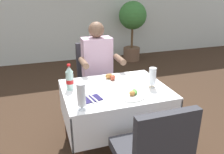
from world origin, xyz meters
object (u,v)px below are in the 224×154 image
beer_glass_left (152,78)px  cola_bottle_primary (70,79)px  plate_near_camera (132,95)px  main_dining_table (115,104)px  potted_plant_corner (133,22)px  chair_near_camera_side (152,154)px  napkin_cutlery_set (91,99)px  chair_far_diner_seat (95,76)px  beer_glass_middle (81,96)px  plate_far_diner (112,79)px  seated_diner_far (98,67)px

beer_glass_left → cola_bottle_primary: (-0.76, 0.21, 0.01)m
plate_near_camera → cola_bottle_primary: cola_bottle_primary is taller
main_dining_table → cola_bottle_primary: bearing=164.5°
main_dining_table → potted_plant_corner: potted_plant_corner is taller
potted_plant_corner → chair_near_camera_side: bearing=-110.9°
cola_bottle_primary → napkin_cutlery_set: cola_bottle_primary is taller
napkin_cutlery_set → chair_far_diner_seat: bearing=73.8°
potted_plant_corner → beer_glass_left: bearing=-109.6°
chair_far_diner_seat → beer_glass_middle: 1.19m
plate_near_camera → plate_far_diner: bearing=97.3°
plate_near_camera → main_dining_table: bearing=112.3°
chair_far_diner_seat → beer_glass_left: chair_far_diner_seat is taller
plate_near_camera → beer_glass_middle: bearing=-168.5°
cola_bottle_primary → napkin_cutlery_set: 0.33m
beer_glass_left → plate_far_diner: bearing=137.4°
plate_far_diner → beer_glass_left: bearing=-42.6°
chair_far_diner_seat → beer_glass_middle: chair_far_diner_seat is taller
chair_near_camera_side → plate_far_diner: bearing=88.0°
beer_glass_left → napkin_cutlery_set: beer_glass_left is taller
plate_far_diner → potted_plant_corner: potted_plant_corner is taller
plate_far_diner → napkin_cutlery_set: bearing=-131.1°
seated_diner_far → beer_glass_left: seated_diner_far is taller
main_dining_table → beer_glass_middle: bearing=-141.7°
main_dining_table → napkin_cutlery_set: (-0.27, -0.16, 0.18)m
beer_glass_left → potted_plant_corner: size_ratio=0.15×
cola_bottle_primary → napkin_cutlery_set: bearing=-62.4°
main_dining_table → beer_glass_middle: 0.58m
seated_diner_far → potted_plant_corner: bearing=58.3°
plate_far_diner → chair_near_camera_side: bearing=-92.0°
plate_near_camera → napkin_cutlery_set: plate_near_camera is taller
chair_far_diner_seat → chair_near_camera_side: bearing=-90.0°
napkin_cutlery_set → beer_glass_middle: bearing=-127.2°
chair_near_camera_side → napkin_cutlery_set: bearing=113.6°
main_dining_table → plate_far_diner: bearing=80.2°
plate_far_diner → beer_glass_left: size_ratio=1.18×
cola_bottle_primary → potted_plant_corner: potted_plant_corner is taller
chair_near_camera_side → plate_near_camera: size_ratio=3.86×
plate_near_camera → beer_glass_left: bearing=24.5°
napkin_cutlery_set → plate_near_camera: bearing=-8.3°
main_dining_table → beer_glass_left: (0.35, -0.09, 0.28)m
plate_far_diner → cola_bottle_primary: 0.47m
cola_bottle_primary → plate_near_camera: bearing=-32.9°
cola_bottle_primary → beer_glass_left: bearing=-15.2°
chair_far_diner_seat → beer_glass_left: size_ratio=4.83×
beer_glass_middle → chair_near_camera_side: bearing=-51.0°
main_dining_table → cola_bottle_primary: (-0.42, 0.12, 0.29)m
beer_glass_middle → napkin_cutlery_set: (0.11, 0.15, -0.11)m
chair_near_camera_side → beer_glass_left: size_ratio=4.83×
napkin_cutlery_set → potted_plant_corner: size_ratio=0.15×
beer_glass_left → beer_glass_middle: bearing=-163.7°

